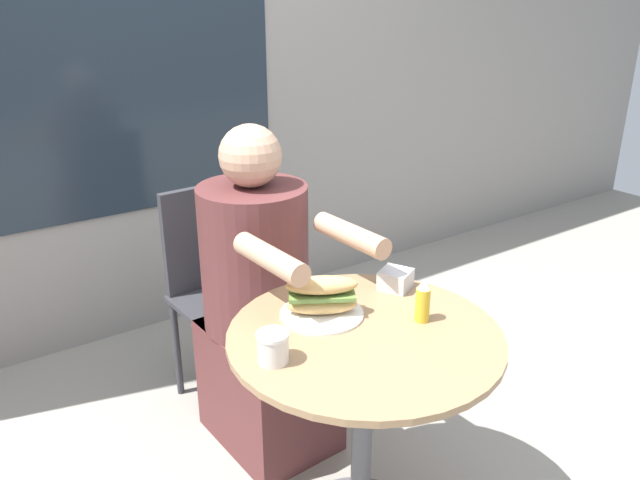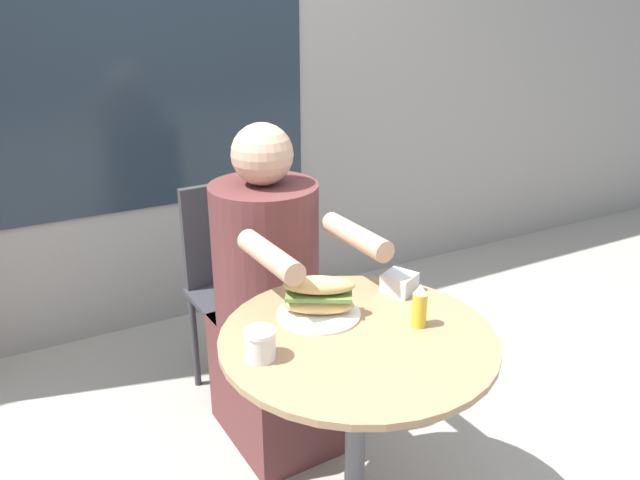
# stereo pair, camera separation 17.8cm
# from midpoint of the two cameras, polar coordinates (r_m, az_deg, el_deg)

# --- Properties ---
(storefront_wall) EXTENTS (8.00, 0.09, 2.80)m
(storefront_wall) POSITION_cam_midpoint_polar(r_m,az_deg,el_deg) (2.98, -18.71, 17.51)
(storefront_wall) COLOR gray
(storefront_wall) RESTS_ON ground_plane
(cafe_table) EXTENTS (0.75, 0.75, 0.71)m
(cafe_table) POSITION_cam_midpoint_polar(r_m,az_deg,el_deg) (1.81, 1.09, -13.62)
(cafe_table) COLOR #997551
(cafe_table) RESTS_ON ground_plane
(diner_chair) EXTENTS (0.40, 0.40, 0.87)m
(diner_chair) POSITION_cam_midpoint_polar(r_m,az_deg,el_deg) (2.51, -11.43, -3.26)
(diner_chair) COLOR #333338
(diner_chair) RESTS_ON ground_plane
(seated_diner) EXTENTS (0.40, 0.68, 1.17)m
(seated_diner) POSITION_cam_midpoint_polar(r_m,az_deg,el_deg) (2.24, -7.57, -6.82)
(seated_diner) COLOR brown
(seated_diner) RESTS_ON ground_plane
(sandwich_on_plate) EXTENTS (0.24, 0.24, 0.12)m
(sandwich_on_plate) POSITION_cam_midpoint_polar(r_m,az_deg,el_deg) (1.77, -2.72, -5.49)
(sandwich_on_plate) COLOR white
(sandwich_on_plate) RESTS_ON cafe_table
(drink_cup) EXTENTS (0.08, 0.08, 0.08)m
(drink_cup) POSITION_cam_midpoint_polar(r_m,az_deg,el_deg) (1.58, -7.59, -9.78)
(drink_cup) COLOR silver
(drink_cup) RESTS_ON cafe_table
(napkin_box) EXTENTS (0.12, 0.12, 0.06)m
(napkin_box) POSITION_cam_midpoint_polar(r_m,az_deg,el_deg) (1.94, 4.32, -3.68)
(napkin_box) COLOR silver
(napkin_box) RESTS_ON cafe_table
(condiment_bottle) EXTENTS (0.04, 0.04, 0.13)m
(condiment_bottle) POSITION_cam_midpoint_polar(r_m,az_deg,el_deg) (1.75, 6.52, -5.63)
(condiment_bottle) COLOR gold
(condiment_bottle) RESTS_ON cafe_table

